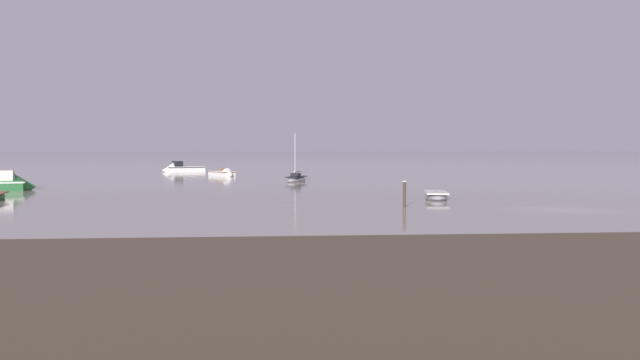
{
  "coord_description": "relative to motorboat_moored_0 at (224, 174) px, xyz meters",
  "views": [
    {
      "loc": [
        -17.59,
        -40.82,
        3.61
      ],
      "look_at": [
        -11.66,
        21.84,
        0.74
      ],
      "focal_mm": 42.69,
      "sensor_mm": 36.0,
      "label": 1
    }
  ],
  "objects": [
    {
      "name": "sailboat_moored_0",
      "position": [
        7.57,
        -13.87,
        0.0
      ],
      "size": [
        2.87,
        4.76,
        5.1
      ],
      "rotation": [
        0.0,
        0.0,
        4.37
      ],
      "color": "gray",
      "rests_on": "ground"
    },
    {
      "name": "motorboat_moored_2",
      "position": [
        -6.55,
        15.06,
        0.11
      ],
      "size": [
        6.1,
        3.84,
        2.19
      ],
      "rotation": [
        0.0,
        0.0,
        3.49
      ],
      "color": "white",
      "rests_on": "ground"
    },
    {
      "name": "ground_plane",
      "position": [
        20.37,
        -48.9,
        -0.22
      ],
      "size": [
        800.0,
        800.0,
        0.0
      ],
      "primitive_type": "plane",
      "color": "gray"
    },
    {
      "name": "mooring_post_left",
      "position": [
        11.85,
        -46.21,
        0.54
      ],
      "size": [
        0.22,
        0.22,
        1.76
      ],
      "color": "#3E3323",
      "rests_on": "ground"
    },
    {
      "name": "motorboat_moored_0",
      "position": [
        0.0,
        0.0,
        0.0
      ],
      "size": [
        3.61,
        4.82,
        1.58
      ],
      "rotation": [
        0.0,
        0.0,
        5.21
      ],
      "color": "white",
      "rests_on": "ground"
    },
    {
      "name": "rowboat_moored_4",
      "position": [
        15.39,
        -39.6,
        -0.03
      ],
      "size": [
        2.23,
        4.51,
        0.68
      ],
      "rotation": [
        0.0,
        0.0,
        4.53
      ],
      "color": "gray",
      "rests_on": "ground"
    },
    {
      "name": "motorboat_moored_3",
      "position": [
        -16.89,
        -26.94,
        0.15
      ],
      "size": [
        6.66,
        3.51,
        2.41
      ],
      "rotation": [
        0.0,
        0.0,
        0.22
      ],
      "color": "#23602D",
      "rests_on": "ground"
    }
  ]
}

